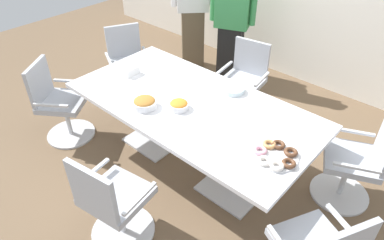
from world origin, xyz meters
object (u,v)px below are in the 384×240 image
(conference_table, at_px, (192,114))
(person_standing_0, at_px, (193,4))
(plate_stack, at_px, (233,90))
(snack_bowl_pretzels, at_px, (145,103))
(office_chair_5, at_px, (59,106))
(donut_platter, at_px, (275,155))
(office_chair_0, at_px, (113,205))
(office_chair_2, at_px, (356,165))
(office_chair_3, at_px, (243,84))
(napkin_pile, at_px, (129,70))
(person_standing_1, at_px, (232,22))
(snack_bowl_chips_orange, at_px, (179,105))
(office_chair_4, at_px, (128,66))

(conference_table, height_order, person_standing_0, person_standing_0)
(plate_stack, bearing_deg, snack_bowl_pretzels, -120.60)
(office_chair_5, relative_size, donut_platter, 2.63)
(office_chair_0, height_order, office_chair_2, same)
(office_chair_3, relative_size, napkin_pile, 5.45)
(person_standing_0, height_order, snack_bowl_pretzels, person_standing_0)
(napkin_pile, bearing_deg, office_chair_0, -46.20)
(snack_bowl_pretzels, bearing_deg, person_standing_1, 103.86)
(person_standing_1, bearing_deg, office_chair_5, 52.83)
(donut_platter, bearing_deg, snack_bowl_chips_orange, -178.82)
(office_chair_0, distance_m, napkin_pile, 1.53)
(office_chair_4, distance_m, plate_stack, 1.75)
(office_chair_4, bearing_deg, office_chair_0, 74.03)
(plate_stack, bearing_deg, office_chair_0, -90.68)
(office_chair_2, relative_size, person_standing_1, 0.54)
(office_chair_3, xyz_separation_m, napkin_pile, (-0.72, -1.13, 0.39))
(person_standing_0, xyz_separation_m, plate_stack, (1.62, -1.21, -0.18))
(office_chair_3, distance_m, office_chair_4, 1.53)
(office_chair_3, bearing_deg, donut_platter, 124.18)
(office_chair_4, distance_m, snack_bowl_pretzels, 1.55)
(conference_table, distance_m, snack_bowl_pretzels, 0.47)
(person_standing_1, relative_size, plate_stack, 7.67)
(office_chair_5, height_order, person_standing_1, person_standing_1)
(office_chair_5, bearing_deg, office_chair_4, 152.05)
(person_standing_0, xyz_separation_m, snack_bowl_pretzels, (1.17, -1.97, -0.16))
(conference_table, xyz_separation_m, office_chair_5, (-1.40, -0.63, -0.22))
(office_chair_0, height_order, office_chair_3, same)
(person_standing_1, xyz_separation_m, plate_stack, (0.94, -1.23, -0.10))
(person_standing_0, relative_size, person_standing_1, 1.08)
(person_standing_0, height_order, plate_stack, person_standing_0)
(snack_bowl_pretzels, bearing_deg, office_chair_0, -60.45)
(office_chair_2, relative_size, office_chair_4, 1.00)
(office_chair_4, height_order, snack_bowl_pretzels, office_chair_4)
(donut_platter, bearing_deg, conference_table, 172.37)
(office_chair_4, relative_size, snack_bowl_pretzels, 4.08)
(snack_bowl_pretzels, xyz_separation_m, napkin_pile, (-0.60, 0.31, -0.00))
(conference_table, bearing_deg, person_standing_0, 131.60)
(office_chair_5, relative_size, person_standing_0, 0.50)
(office_chair_3, bearing_deg, plate_stack, 107.00)
(person_standing_1, xyz_separation_m, donut_platter, (1.74, -1.77, -0.10))
(office_chair_2, height_order, person_standing_1, person_standing_1)
(donut_platter, bearing_deg, office_chair_4, 166.63)
(office_chair_3, xyz_separation_m, person_standing_0, (-1.30, 0.53, 0.55))
(office_chair_3, bearing_deg, person_standing_0, -30.55)
(office_chair_3, xyz_separation_m, plate_stack, (0.32, -0.68, 0.37))
(person_standing_0, bearing_deg, snack_bowl_chips_orange, 82.08)
(person_standing_0, distance_m, napkin_pile, 1.76)
(office_chair_2, xyz_separation_m, person_standing_1, (-2.17, 1.02, 0.47))
(snack_bowl_pretzels, bearing_deg, office_chair_2, 29.91)
(snack_bowl_pretzels, bearing_deg, office_chair_4, 147.42)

